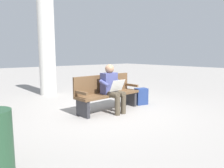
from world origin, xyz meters
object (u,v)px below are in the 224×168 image
person_seated (112,87)px  backpack (141,96)px  support_pillar (47,42)px  bench_near (107,92)px

person_seated → backpack: (-1.15, -0.09, -0.40)m
person_seated → support_pillar: bearing=-89.1°
bench_near → person_seated: size_ratio=1.55×
person_seated → support_pillar: size_ratio=0.32×
backpack → support_pillar: support_pillar is taller
bench_near → backpack: (-1.13, 0.14, -0.23)m
person_seated → backpack: bearing=-179.1°
person_seated → backpack: 1.22m
person_seated → support_pillar: 3.47m
bench_near → backpack: 1.17m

